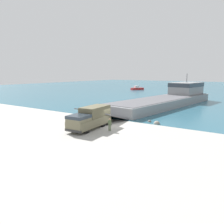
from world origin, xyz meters
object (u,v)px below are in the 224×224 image
(military_truck, at_px, (90,118))
(mooring_bollard, at_px, (85,114))
(soldier_on_ramp, at_px, (110,124))
(moored_boat_a, at_px, (137,88))
(landing_craft, at_px, (171,97))

(military_truck, relative_size, mooring_bollard, 8.23)
(military_truck, bearing_deg, mooring_bollard, -138.44)
(soldier_on_ramp, bearing_deg, moored_boat_a, 158.30)
(landing_craft, distance_m, moored_boat_a, 47.38)
(military_truck, height_order, soldier_on_ramp, military_truck)
(landing_craft, relative_size, military_truck, 5.45)
(landing_craft, bearing_deg, soldier_on_ramp, -78.70)
(military_truck, xyz_separation_m, mooring_bollard, (-5.84, 5.76, -1.02))
(moored_boat_a, bearing_deg, soldier_on_ramp, -34.54)
(landing_craft, bearing_deg, military_truck, -84.66)
(landing_craft, height_order, soldier_on_ramp, landing_craft)
(soldier_on_ramp, bearing_deg, mooring_bollard, -167.02)
(soldier_on_ramp, xyz_separation_m, mooring_bollard, (-8.92, 5.46, -0.49))
(moored_boat_a, bearing_deg, military_truck, -36.86)
(military_truck, relative_size, soldier_on_ramp, 4.51)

